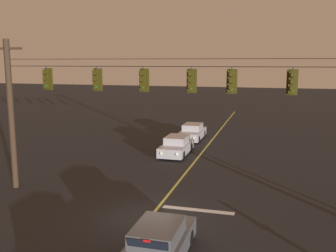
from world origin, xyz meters
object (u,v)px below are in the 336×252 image
object	(u,v)px
traffic_light_left_inner	(96,80)
car_waiting_near_lane	(158,244)
traffic_light_rightmost	(231,81)
traffic_light_leftmost	(47,79)
traffic_light_centre	(143,80)
car_oncoming_lead	(176,146)
traffic_light_right_inner	(191,81)
car_oncoming_trailing	(192,132)
traffic_light_far_right	(292,82)

from	to	relation	value
traffic_light_left_inner	car_waiting_near_lane	bearing A→B (deg)	-48.74
traffic_light_rightmost	traffic_light_leftmost	bearing A→B (deg)	180.00
traffic_light_leftmost	traffic_light_left_inner	distance (m)	2.79
traffic_light_centre	traffic_light_rightmost	size ratio (longest dim) A/B	1.00
car_oncoming_lead	traffic_light_right_inner	bearing A→B (deg)	-72.19
traffic_light_leftmost	traffic_light_rightmost	bearing A→B (deg)	0.00
traffic_light_centre	car_oncoming_trailing	world-z (taller)	traffic_light_centre
traffic_light_far_right	car_oncoming_lead	world-z (taller)	traffic_light_far_right
car_oncoming_trailing	car_waiting_near_lane	bearing A→B (deg)	-81.35
car_waiting_near_lane	traffic_light_far_right	bearing A→B (deg)	51.61
traffic_light_right_inner	car_oncoming_trailing	xyz separation A→B (m)	(-3.13, 15.57, -5.34)
traffic_light_far_right	car_oncoming_lead	xyz separation A→B (m)	(-7.57, 9.70, -5.34)
traffic_light_rightmost	traffic_light_far_right	world-z (taller)	same
traffic_light_right_inner	car_waiting_near_lane	xyz separation A→B (m)	(0.08, -5.52, -5.34)
traffic_light_far_right	car_waiting_near_lane	size ratio (longest dim) A/B	0.28
traffic_light_leftmost	traffic_light_rightmost	xyz separation A→B (m)	(9.41, 0.00, 0.00)
traffic_light_centre	car_oncoming_lead	bearing A→B (deg)	94.64
traffic_light_left_inner	car_oncoming_trailing	xyz separation A→B (m)	(1.64, 15.57, -5.34)
traffic_light_left_inner	traffic_light_rightmost	distance (m)	6.62
car_oncoming_lead	car_waiting_near_lane	bearing A→B (deg)	-78.15
traffic_light_right_inner	car_waiting_near_lane	world-z (taller)	traffic_light_right_inner
traffic_light_leftmost	car_oncoming_lead	bearing A→B (deg)	65.40
traffic_light_rightmost	car_oncoming_lead	distance (m)	12.14
car_waiting_near_lane	car_oncoming_trailing	world-z (taller)	same
traffic_light_right_inner	car_oncoming_lead	distance (m)	11.50
traffic_light_rightmost	car_waiting_near_lane	xyz separation A→B (m)	(-1.77, -5.52, -5.34)
traffic_light_far_right	car_oncoming_lead	distance (m)	13.41
traffic_light_centre	car_waiting_near_lane	size ratio (longest dim) A/B	0.28
car_waiting_near_lane	car_oncoming_lead	world-z (taller)	same
traffic_light_rightmost	car_oncoming_lead	size ratio (longest dim) A/B	0.28
car_waiting_near_lane	car_oncoming_lead	size ratio (longest dim) A/B	0.98
traffic_light_left_inner	car_oncoming_trailing	distance (m)	16.54
traffic_light_leftmost	car_oncoming_trailing	bearing A→B (deg)	74.12
traffic_light_left_inner	car_oncoming_lead	world-z (taller)	traffic_light_left_inner
traffic_light_centre	car_oncoming_lead	world-z (taller)	traffic_light_centre
traffic_light_left_inner	car_oncoming_lead	distance (m)	11.20
traffic_light_left_inner	car_waiting_near_lane	world-z (taller)	traffic_light_left_inner
traffic_light_left_inner	traffic_light_rightmost	world-z (taller)	same
traffic_light_far_right	car_waiting_near_lane	distance (m)	8.84
traffic_light_leftmost	car_oncoming_trailing	world-z (taller)	traffic_light_leftmost
traffic_light_rightmost	car_waiting_near_lane	bearing A→B (deg)	-107.81
car_oncoming_trailing	traffic_light_rightmost	bearing A→B (deg)	-72.25
traffic_light_left_inner	traffic_light_far_right	world-z (taller)	same
traffic_light_leftmost	car_waiting_near_lane	size ratio (longest dim) A/B	0.28
car_waiting_near_lane	car_oncoming_trailing	distance (m)	21.33
traffic_light_leftmost	traffic_light_right_inner	distance (m)	7.56
traffic_light_rightmost	traffic_light_right_inner	bearing A→B (deg)	180.00
traffic_light_left_inner	traffic_light_centre	xyz separation A→B (m)	(2.44, 0.00, 0.00)
traffic_light_leftmost	traffic_light_right_inner	size ratio (longest dim) A/B	1.00
traffic_light_centre	traffic_light_far_right	world-z (taller)	same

